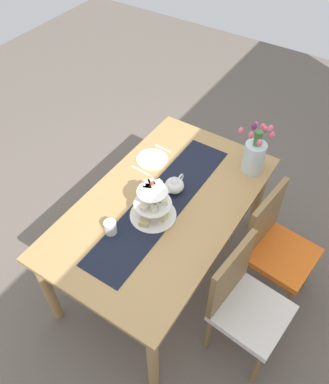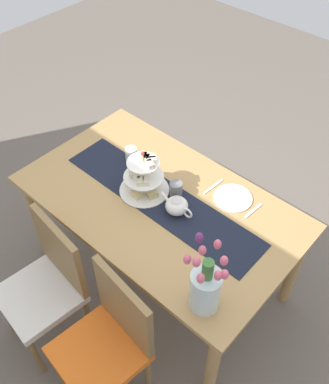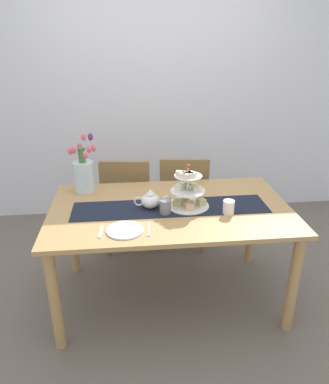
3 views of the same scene
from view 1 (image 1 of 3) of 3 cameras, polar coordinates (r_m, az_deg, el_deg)
ground_plane at (r=3.21m, az=-0.14°, el=-10.73°), size 8.00×8.00×0.00m
dining_table at (r=2.67m, az=-0.17°, el=-3.14°), size 1.66×0.98×0.76m
chair_left at (r=2.82m, az=15.70°, el=-7.23°), size 0.46×0.46×0.91m
chair_right at (r=2.54m, az=11.34°, el=-15.20°), size 0.46×0.46×0.91m
table_runner at (r=2.60m, az=-0.41°, el=-1.55°), size 1.34×0.30×0.00m
tiered_cake_stand at (r=2.45m, az=-1.71°, el=-1.86°), size 0.30×0.30×0.30m
teapot at (r=2.63m, az=1.45°, el=1.05°), size 0.24×0.13×0.14m
tulip_vase at (r=2.79m, az=12.89°, el=5.40°), size 0.20×0.23×0.45m
dinner_plate_left at (r=2.89m, az=-1.82°, el=4.76°), size 0.23×0.23×0.01m
fork_left at (r=2.99m, az=-0.25°, el=6.31°), size 0.03×0.15×0.01m
knife_left at (r=2.81m, az=-3.48°, el=3.06°), size 0.03×0.17×0.01m
mug_grey at (r=2.62m, az=-1.44°, el=0.55°), size 0.08×0.08×0.09m
mug_white_text at (r=2.43m, az=-7.83°, el=-5.11°), size 0.08×0.08×0.09m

